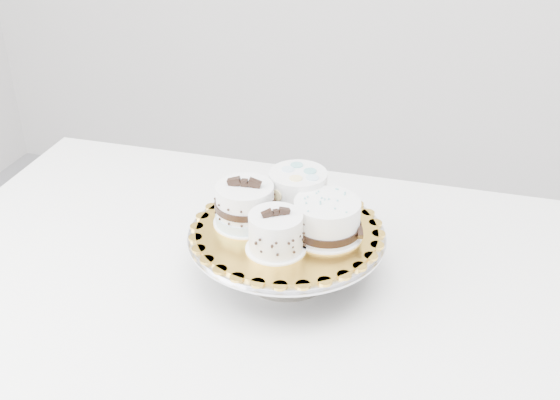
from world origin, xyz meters
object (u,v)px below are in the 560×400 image
(cake_swirl, at_px, (276,233))
(cake_dots, at_px, (298,191))
(table, at_px, (261,307))
(cake_banded, at_px, (245,206))
(cake_ribbon, at_px, (327,220))
(cake_board, at_px, (287,230))
(cake_stand, at_px, (287,246))

(cake_swirl, height_order, cake_dots, cake_swirl)
(table, xyz_separation_m, cake_dots, (0.04, 0.09, 0.21))
(table, distance_m, cake_banded, 0.20)
(cake_ribbon, bearing_deg, cake_swirl, -154.05)
(cake_board, relative_size, cake_banded, 2.81)
(table, relative_size, cake_board, 4.18)
(cake_swirl, bearing_deg, cake_stand, 56.41)
(cake_board, bearing_deg, cake_stand, -82.87)
(cake_stand, height_order, cake_board, cake_board)
(table, bearing_deg, cake_dots, 62.75)
(cake_dots, bearing_deg, cake_board, -96.87)
(cake_stand, relative_size, cake_banded, 3.06)
(cake_banded, xyz_separation_m, cake_dots, (0.08, 0.07, 0.00))
(cake_swirl, xyz_separation_m, cake_ribbon, (0.07, 0.07, -0.00))
(cake_ribbon, bearing_deg, cake_banded, 163.83)
(cake_board, relative_size, cake_dots, 2.52)
(cake_stand, relative_size, cake_board, 1.09)
(cake_board, distance_m, cake_dots, 0.08)
(cake_board, bearing_deg, cake_banded, -179.80)
(cake_stand, height_order, cake_ribbon, cake_ribbon)
(cake_dots, xyz_separation_m, cake_ribbon, (0.07, -0.07, -0.01))
(cake_banded, bearing_deg, cake_swirl, -46.09)
(cake_swirl, xyz_separation_m, cake_banded, (-0.08, 0.06, 0.00))
(cake_banded, bearing_deg, cake_ribbon, -4.42)
(cake_board, distance_m, cake_swirl, 0.07)
(cake_stand, xyz_separation_m, cake_dots, (-0.00, 0.07, 0.07))
(cake_stand, distance_m, cake_board, 0.03)
(cake_stand, bearing_deg, cake_swirl, -90.19)
(cake_stand, xyz_separation_m, cake_ribbon, (0.07, 0.00, 0.06))
(cake_swirl, bearing_deg, cake_board, 56.41)
(table, distance_m, cake_swirl, 0.21)
(cake_banded, height_order, cake_dots, cake_banded)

